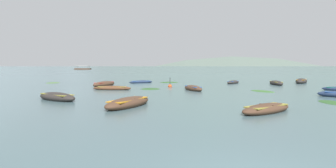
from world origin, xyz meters
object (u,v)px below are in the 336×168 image
rowboat_10 (301,81)px  rowboat_12 (276,83)px  rowboat_6 (128,103)px  rowboat_8 (104,84)px  rowboat_3 (266,109)px  rowboat_4 (233,82)px  ferry_0 (83,69)px  rowboat_5 (193,88)px  mooring_buoy (170,86)px  rowboat_9 (57,97)px  rowboat_2 (141,82)px  rowboat_7 (112,88)px

rowboat_10 → rowboat_12: (-4.55, -3.22, -0.04)m
rowboat_6 → rowboat_8: bearing=109.7°
rowboat_3 → rowboat_4: (3.05, 21.42, -0.02)m
rowboat_8 → ferry_0: 132.01m
rowboat_5 → rowboat_10: 18.68m
rowboat_4 → mooring_buoy: 10.18m
ferry_0 → mooring_buoy: 136.34m
rowboat_6 → rowboat_9: (-5.27, 2.65, -0.00)m
rowboat_5 → rowboat_6: 10.79m
rowboat_2 → rowboat_5: (6.22, -10.44, 0.05)m
rowboat_6 → rowboat_10: size_ratio=0.95×
rowboat_7 → rowboat_8: (-2.09, 4.97, 0.05)m
rowboat_10 → mooring_buoy: (-17.37, -7.25, -0.13)m
rowboat_7 → rowboat_3: bearing=-48.6°
rowboat_6 → rowboat_3: bearing=-13.3°
rowboat_4 → rowboat_12: (4.72, -2.14, 0.04)m
rowboat_10 → rowboat_12: rowboat_10 is taller
rowboat_3 → rowboat_12: bearing=68.1°
rowboat_8 → rowboat_10: 25.55m
rowboat_7 → mooring_buoy: mooring_buoy is taller
rowboat_6 → rowboat_9: rowboat_6 is taller
rowboat_4 → rowboat_9: 23.05m
rowboat_5 → rowboat_12: size_ratio=0.84×
mooring_buoy → rowboat_2: bearing=120.6°
rowboat_5 → ferry_0: size_ratio=0.37×
rowboat_2 → rowboat_12: bearing=-9.2°
rowboat_3 → rowboat_10: rowboat_10 is taller
rowboat_4 → rowboat_9: bearing=-132.2°
rowboat_3 → rowboat_8: bearing=126.7°
rowboat_6 → rowboat_12: rowboat_6 is taller
rowboat_4 → rowboat_5: 11.47m
rowboat_2 → rowboat_9: rowboat_9 is taller
rowboat_6 → rowboat_10: rowboat_10 is taller
rowboat_4 → ferry_0: ferry_0 is taller
rowboat_8 → ferry_0: size_ratio=0.48×
rowboat_3 → rowboat_9: rowboat_9 is taller
rowboat_3 → rowboat_12: rowboat_12 is taller
rowboat_7 → rowboat_10: (22.85, 10.57, 0.08)m
rowboat_5 → rowboat_9: (-9.60, -7.23, 0.02)m
rowboat_3 → rowboat_7: (-10.53, 11.94, -0.02)m
rowboat_8 → rowboat_5: bearing=-28.6°
rowboat_2 → rowboat_10: bearing=1.3°
rowboat_8 → rowboat_10: (24.93, 5.60, 0.03)m
rowboat_3 → rowboat_9: bearing=160.8°
rowboat_8 → mooring_buoy: size_ratio=3.88×
rowboat_6 → rowboat_9: size_ratio=1.12×
rowboat_2 → rowboat_6: 20.41m
rowboat_12 → mooring_buoy: (-12.82, -4.02, -0.09)m
rowboat_7 → rowboat_12: size_ratio=0.94×
rowboat_5 → rowboat_7: rowboat_5 is taller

